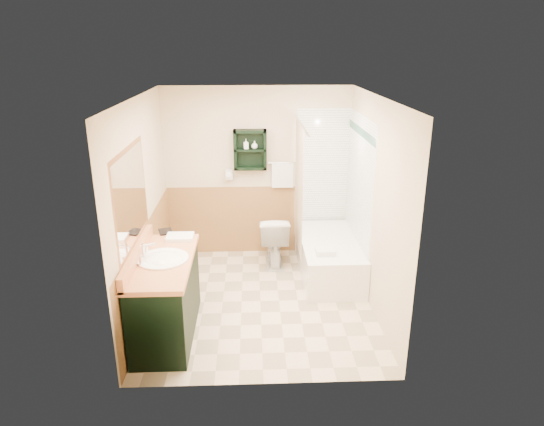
{
  "coord_description": "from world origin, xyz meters",
  "views": [
    {
      "loc": [
        -0.08,
        -5.14,
        2.93
      ],
      "look_at": [
        0.15,
        0.2,
        1.05
      ],
      "focal_mm": 32.0,
      "sensor_mm": 36.0,
      "label": 1
    }
  ],
  "objects_px": {
    "hair_dryer": "(229,174)",
    "toilet": "(274,240)",
    "vanity": "(166,297)",
    "vanity_book": "(158,225)",
    "bathtub": "(329,258)",
    "soap_bottle_a": "(246,147)",
    "wall_shelf": "(250,150)",
    "soap_bottle_b": "(255,146)"
  },
  "relations": [
    {
      "from": "hair_dryer",
      "to": "toilet",
      "type": "bearing_deg",
      "value": -31.35
    },
    {
      "from": "vanity",
      "to": "vanity_book",
      "type": "height_order",
      "value": "vanity_book"
    },
    {
      "from": "bathtub",
      "to": "soap_bottle_a",
      "type": "height_order",
      "value": "soap_bottle_a"
    },
    {
      "from": "vanity",
      "to": "wall_shelf",
      "type": "bearing_deg",
      "value": 66.28
    },
    {
      "from": "hair_dryer",
      "to": "soap_bottle_b",
      "type": "relative_size",
      "value": 2.21
    },
    {
      "from": "vanity",
      "to": "bathtub",
      "type": "height_order",
      "value": "vanity"
    },
    {
      "from": "wall_shelf",
      "to": "hair_dryer",
      "type": "bearing_deg",
      "value": 175.24
    },
    {
      "from": "bathtub",
      "to": "toilet",
      "type": "xyz_separation_m",
      "value": [
        -0.71,
        0.38,
        0.11
      ]
    },
    {
      "from": "vanity",
      "to": "vanity_book",
      "type": "relative_size",
      "value": 6.84
    },
    {
      "from": "wall_shelf",
      "to": "soap_bottle_a",
      "type": "height_order",
      "value": "wall_shelf"
    },
    {
      "from": "wall_shelf",
      "to": "toilet",
      "type": "bearing_deg",
      "value": -48.18
    },
    {
      "from": "vanity",
      "to": "toilet",
      "type": "bearing_deg",
      "value": 54.52
    },
    {
      "from": "vanity_book",
      "to": "soap_bottle_a",
      "type": "relative_size",
      "value": 1.47
    },
    {
      "from": "hair_dryer",
      "to": "bathtub",
      "type": "height_order",
      "value": "hair_dryer"
    },
    {
      "from": "toilet",
      "to": "soap_bottle_b",
      "type": "relative_size",
      "value": 6.61
    },
    {
      "from": "vanity",
      "to": "toilet",
      "type": "height_order",
      "value": "vanity"
    },
    {
      "from": "soap_bottle_a",
      "to": "vanity_book",
      "type": "bearing_deg",
      "value": -127.55
    },
    {
      "from": "toilet",
      "to": "bathtub",
      "type": "bearing_deg",
      "value": 151.37
    },
    {
      "from": "wall_shelf",
      "to": "soap_bottle_a",
      "type": "bearing_deg",
      "value": -174.9
    },
    {
      "from": "wall_shelf",
      "to": "vanity_book",
      "type": "relative_size",
      "value": 2.77
    },
    {
      "from": "wall_shelf",
      "to": "hair_dryer",
      "type": "xyz_separation_m",
      "value": [
        -0.3,
        0.02,
        -0.35
      ]
    },
    {
      "from": "toilet",
      "to": "soap_bottle_b",
      "type": "distance_m",
      "value": 1.32
    },
    {
      "from": "toilet",
      "to": "soap_bottle_a",
      "type": "bearing_deg",
      "value": -43.39
    },
    {
      "from": "vanity_book",
      "to": "soap_bottle_a",
      "type": "xyz_separation_m",
      "value": [
        1.0,
        1.31,
        0.63
      ]
    },
    {
      "from": "vanity_book",
      "to": "soap_bottle_b",
      "type": "relative_size",
      "value": 1.83
    },
    {
      "from": "wall_shelf",
      "to": "bathtub",
      "type": "xyz_separation_m",
      "value": [
        1.03,
        -0.73,
        -1.3
      ]
    },
    {
      "from": "wall_shelf",
      "to": "vanity",
      "type": "xyz_separation_m",
      "value": [
        -0.89,
        -2.04,
        -1.12
      ]
    },
    {
      "from": "wall_shelf",
      "to": "vanity",
      "type": "height_order",
      "value": "wall_shelf"
    },
    {
      "from": "wall_shelf",
      "to": "soap_bottle_a",
      "type": "xyz_separation_m",
      "value": [
        -0.06,
        -0.01,
        0.05
      ]
    },
    {
      "from": "vanity",
      "to": "soap_bottle_b",
      "type": "bearing_deg",
      "value": 64.8
    },
    {
      "from": "soap_bottle_a",
      "to": "soap_bottle_b",
      "type": "xyz_separation_m",
      "value": [
        0.12,
        0.0,
        0.01
      ]
    },
    {
      "from": "toilet",
      "to": "soap_bottle_b",
      "type": "bearing_deg",
      "value": -54.29
    },
    {
      "from": "bathtub",
      "to": "vanity_book",
      "type": "height_order",
      "value": "vanity_book"
    },
    {
      "from": "vanity",
      "to": "vanity_book",
      "type": "distance_m",
      "value": 0.91
    },
    {
      "from": "wall_shelf",
      "to": "hair_dryer",
      "type": "relative_size",
      "value": 2.29
    },
    {
      "from": "bathtub",
      "to": "soap_bottle_b",
      "type": "height_order",
      "value": "soap_bottle_b"
    },
    {
      "from": "vanity",
      "to": "soap_bottle_b",
      "type": "xyz_separation_m",
      "value": [
        0.96,
        2.03,
        1.18
      ]
    },
    {
      "from": "hair_dryer",
      "to": "wall_shelf",
      "type": "bearing_deg",
      "value": -4.76
    },
    {
      "from": "soap_bottle_a",
      "to": "soap_bottle_b",
      "type": "height_order",
      "value": "soap_bottle_b"
    },
    {
      "from": "wall_shelf",
      "to": "vanity",
      "type": "distance_m",
      "value": 2.49
    },
    {
      "from": "soap_bottle_a",
      "to": "soap_bottle_b",
      "type": "relative_size",
      "value": 1.25
    },
    {
      "from": "soap_bottle_b",
      "to": "wall_shelf",
      "type": "bearing_deg",
      "value": 175.33
    }
  ]
}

